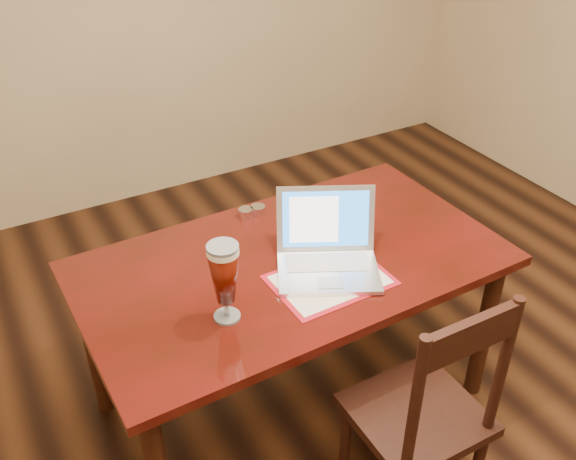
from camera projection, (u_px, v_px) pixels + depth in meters
dining_table at (291, 278)px, 2.42m from camera, size 1.59×0.92×1.02m
dining_chair at (424, 415)px, 2.12m from camera, size 0.42×0.40×0.98m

